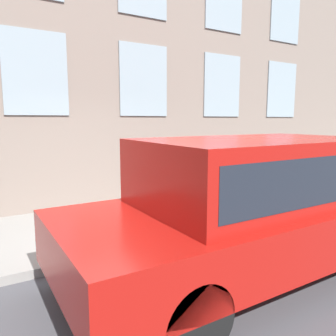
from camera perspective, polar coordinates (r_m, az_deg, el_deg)
name	(u,v)px	position (r m, az deg, el deg)	size (l,w,h in m)	color
ground_plane	(158,250)	(5.03, -1.79, -14.11)	(80.00, 80.00, 0.00)	#47474C
sidewalk	(123,223)	(6.11, -7.92, -9.44)	(2.62, 60.00, 0.12)	gray
fire_hydrant	(150,206)	(5.48, -3.24, -6.57)	(0.37, 0.48, 0.76)	red
person	(185,179)	(6.02, 2.92, -1.87)	(0.29, 0.19, 1.21)	navy
parked_truck_red_near	(253,198)	(4.20, 14.53, -5.00)	(1.96, 4.67, 1.70)	black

